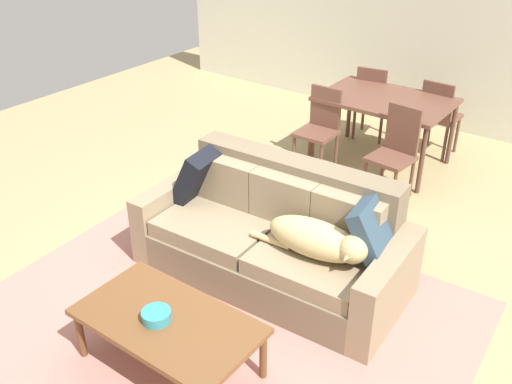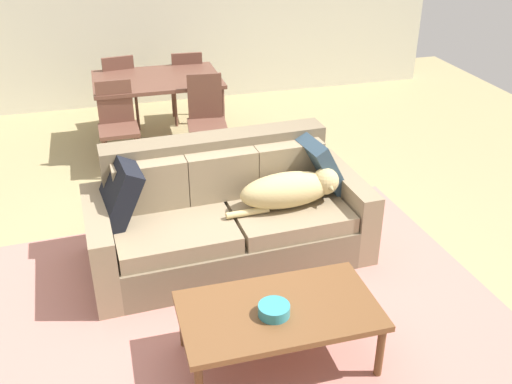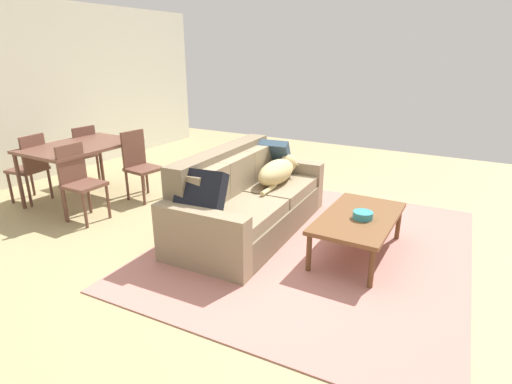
# 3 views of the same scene
# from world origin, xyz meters

# --- Properties ---
(ground_plane) EXTENTS (10.00, 10.00, 0.00)m
(ground_plane) POSITION_xyz_m (0.00, 0.00, 0.00)
(ground_plane) COLOR tan
(back_partition) EXTENTS (8.00, 0.12, 2.70)m
(back_partition) POSITION_xyz_m (0.00, 4.00, 1.35)
(back_partition) COLOR beige
(back_partition) RESTS_ON ground
(area_rug) EXTENTS (3.63, 3.14, 0.01)m
(area_rug) POSITION_xyz_m (0.19, -0.76, 0.01)
(area_rug) COLOR tan
(area_rug) RESTS_ON ground
(couch) EXTENTS (2.20, 1.07, 0.92)m
(couch) POSITION_xyz_m (0.19, 0.09, 0.34)
(couch) COLOR #74644D
(couch) RESTS_ON ground
(dog_on_left_cushion) EXTENTS (0.92, 0.34, 0.28)m
(dog_on_left_cushion) POSITION_xyz_m (0.68, -0.07, 0.60)
(dog_on_left_cushion) COLOR tan
(dog_on_left_cushion) RESTS_ON couch
(throw_pillow_by_left_arm) EXTENTS (0.39, 0.50, 0.49)m
(throw_pillow_by_left_arm) POSITION_xyz_m (-0.62, 0.10, 0.67)
(throw_pillow_by_left_arm) COLOR black
(throw_pillow_by_left_arm) RESTS_ON couch
(throw_pillow_by_right_arm) EXTENTS (0.38, 0.51, 0.47)m
(throw_pillow_by_right_arm) POSITION_xyz_m (1.00, 0.18, 0.67)
(throw_pillow_by_right_arm) COLOR #314758
(throw_pillow_by_right_arm) RESTS_ON couch
(coffee_table) EXTENTS (1.21, 0.68, 0.42)m
(coffee_table) POSITION_xyz_m (0.23, -1.19, 0.38)
(coffee_table) COLOR brown
(coffee_table) RESTS_ON ground
(bowl_on_coffee_table) EXTENTS (0.19, 0.19, 0.07)m
(bowl_on_coffee_table) POSITION_xyz_m (0.18, -1.24, 0.45)
(bowl_on_coffee_table) COLOR teal
(bowl_on_coffee_table) RESTS_ON coffee_table
(dining_table) EXTENTS (1.38, 0.96, 0.77)m
(dining_table) POSITION_xyz_m (-0.04, 2.52, 0.71)
(dining_table) COLOR brown
(dining_table) RESTS_ON ground
(dining_chair_near_left) EXTENTS (0.41, 0.41, 0.92)m
(dining_chair_near_left) POSITION_xyz_m (-0.52, 1.96, 0.51)
(dining_chair_near_left) COLOR brown
(dining_chair_near_left) RESTS_ON ground
(dining_chair_near_right) EXTENTS (0.44, 0.44, 0.93)m
(dining_chair_near_right) POSITION_xyz_m (0.39, 1.90, 0.51)
(dining_chair_near_right) COLOR brown
(dining_chair_near_right) RESTS_ON ground
(dining_chair_far_left) EXTENTS (0.45, 0.45, 0.92)m
(dining_chair_far_left) POSITION_xyz_m (-0.44, 3.05, 0.51)
(dining_chair_far_left) COLOR brown
(dining_chair_far_left) RESTS_ON ground
(dining_chair_far_right) EXTENTS (0.42, 0.42, 0.91)m
(dining_chair_far_right) POSITION_xyz_m (0.38, 3.06, 0.51)
(dining_chair_far_right) COLOR brown
(dining_chair_far_right) RESTS_ON ground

